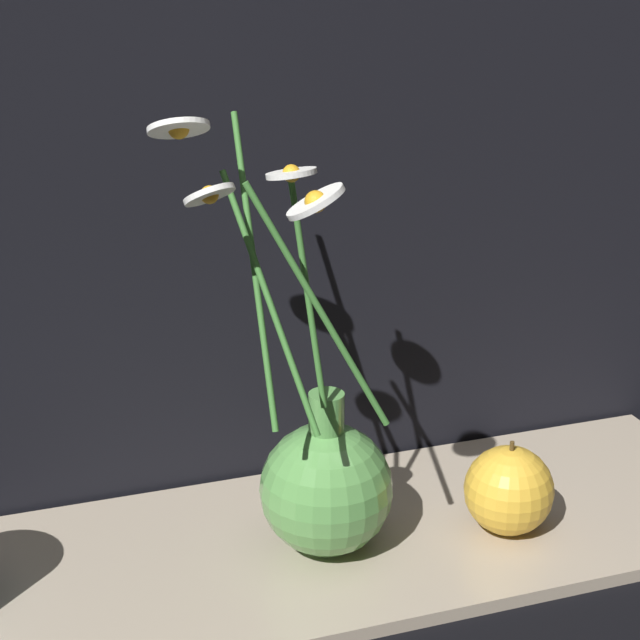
{
  "coord_description": "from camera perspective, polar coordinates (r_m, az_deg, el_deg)",
  "views": [
    {
      "loc": [
        -0.26,
        -0.76,
        0.52
      ],
      "look_at": [
        -0.0,
        0.0,
        0.22
      ],
      "focal_mm": 60.0,
      "sensor_mm": 36.0,
      "label": 1
    }
  ],
  "objects": [
    {
      "name": "shelf",
      "position": [
        0.96,
        0.08,
        -11.91
      ],
      "size": [
        0.8,
        0.26,
        0.01
      ],
      "color": "tan",
      "rests_on": "ground_plane"
    },
    {
      "name": "ground_plane",
      "position": [
        0.96,
        0.08,
        -12.21
      ],
      "size": [
        6.0,
        6.0,
        0.0
      ],
      "primitive_type": "plane",
      "color": "black"
    },
    {
      "name": "orange_fruit",
      "position": [
        0.96,
        10.04,
        -8.93
      ],
      "size": [
        0.08,
        0.08,
        0.09
      ],
      "color": "gold",
      "rests_on": "shelf"
    },
    {
      "name": "vase_with_flowers",
      "position": [
        0.91,
        -0.05,
        -8.48
      ],
      "size": [
        0.19,
        0.18,
        0.38
      ],
      "color": "#59994C",
      "rests_on": "shelf"
    }
  ]
}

